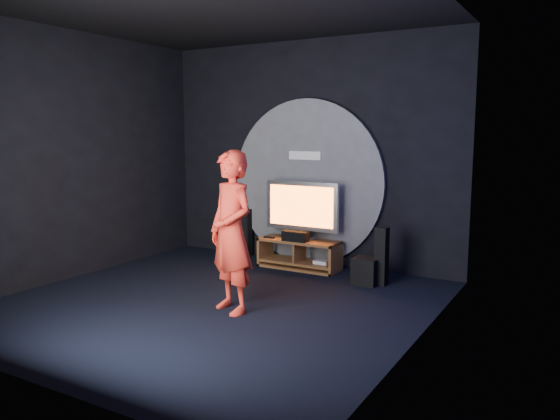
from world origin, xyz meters
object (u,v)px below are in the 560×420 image
object	(u,v)px
tv	(302,208)
tower_speaker_left	(246,233)
media_console	(300,256)
player	(231,232)
subwoofer	(366,271)
tower_speaker_right	(381,256)

from	to	relation	value
tv	tower_speaker_left	size ratio (longest dim) A/B	1.51
media_console	tower_speaker_left	size ratio (longest dim) A/B	1.59
tower_speaker_left	player	bearing A→B (deg)	-59.76
tv	player	bearing A→B (deg)	-83.05
tv	tower_speaker_left	world-z (taller)	tv
media_console	tv	size ratio (longest dim) A/B	1.05
tower_speaker_left	player	size ratio (longest dim) A/B	0.42
subwoofer	player	xyz separation A→B (m)	(-0.94, -1.88, 0.76)
player	subwoofer	bearing A→B (deg)	85.78
tower_speaker_right	player	size ratio (longest dim) A/B	0.42
tv	player	size ratio (longest dim) A/B	0.64
media_console	subwoofer	world-z (taller)	media_console
subwoofer	player	distance (m)	2.23
media_console	tower_speaker_right	xyz separation A→B (m)	(1.39, -0.24, 0.20)
subwoofer	player	bearing A→B (deg)	-116.54
media_console	tower_speaker_right	world-z (taller)	tower_speaker_right
tower_speaker_right	subwoofer	distance (m)	0.29
tower_speaker_left	subwoofer	distance (m)	2.47
tv	subwoofer	xyz separation A→B (m)	(1.21, -0.38, -0.75)
media_console	tv	world-z (taller)	tv
media_console	tower_speaker_right	bearing A→B (deg)	-9.94
player	tower_speaker_right	bearing A→B (deg)	82.26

